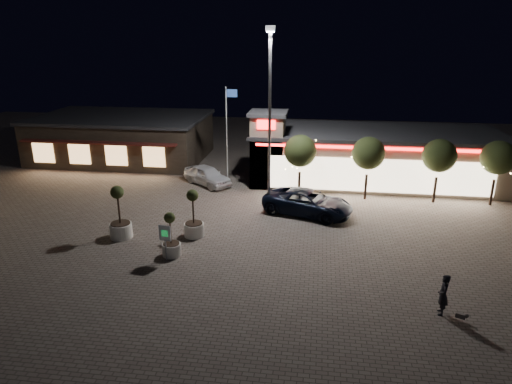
# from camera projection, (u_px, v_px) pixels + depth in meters

# --- Properties ---
(ground) EXTENTS (90.00, 90.00, 0.00)m
(ground) POSITION_uv_depth(u_px,v_px,m) (217.00, 258.00, 25.53)
(ground) COLOR #695E55
(ground) RESTS_ON ground
(retail_building) EXTENTS (20.40, 8.40, 6.10)m
(retail_building) POSITION_uv_depth(u_px,v_px,m) (368.00, 155.00, 38.35)
(retail_building) COLOR gray
(retail_building) RESTS_ON ground
(restaurant_building) EXTENTS (16.40, 11.00, 4.30)m
(restaurant_building) POSITION_uv_depth(u_px,v_px,m) (123.00, 137.00, 45.34)
(restaurant_building) COLOR #382D23
(restaurant_building) RESTS_ON ground
(floodlight_pole) EXTENTS (0.60, 0.40, 12.38)m
(floodlight_pole) POSITION_uv_depth(u_px,v_px,m) (270.00, 111.00, 30.44)
(floodlight_pole) COLOR gray
(floodlight_pole) RESTS_ON ground
(flagpole) EXTENTS (0.95, 0.10, 8.00)m
(flagpole) POSITION_uv_depth(u_px,v_px,m) (228.00, 128.00, 36.38)
(flagpole) COLOR white
(flagpole) RESTS_ON ground
(string_tree_a) EXTENTS (2.42, 2.42, 4.79)m
(string_tree_a) POSITION_uv_depth(u_px,v_px,m) (300.00, 151.00, 34.12)
(string_tree_a) COLOR #332319
(string_tree_a) RESTS_ON ground
(string_tree_b) EXTENTS (2.42, 2.42, 4.79)m
(string_tree_b) POSITION_uv_depth(u_px,v_px,m) (368.00, 153.00, 33.47)
(string_tree_b) COLOR #332319
(string_tree_b) RESTS_ON ground
(string_tree_c) EXTENTS (2.42, 2.42, 4.79)m
(string_tree_c) POSITION_uv_depth(u_px,v_px,m) (439.00, 156.00, 32.81)
(string_tree_c) COLOR #332319
(string_tree_c) RESTS_ON ground
(string_tree_d) EXTENTS (2.42, 2.42, 4.79)m
(string_tree_d) POSITION_uv_depth(u_px,v_px,m) (498.00, 158.00, 32.28)
(string_tree_d) COLOR #332319
(string_tree_d) RESTS_ON ground
(pickup_truck) EXTENTS (6.76, 4.67, 1.71)m
(pickup_truck) POSITION_uv_depth(u_px,v_px,m) (308.00, 202.00, 31.46)
(pickup_truck) COLOR black
(pickup_truck) RESTS_ON ground
(white_sedan) EXTENTS (4.83, 4.37, 1.59)m
(white_sedan) POSITION_uv_depth(u_px,v_px,m) (207.00, 175.00, 37.71)
(white_sedan) COLOR silver
(white_sedan) RESTS_ON ground
(pedestrian) EXTENTS (0.53, 0.74, 1.93)m
(pedestrian) POSITION_uv_depth(u_px,v_px,m) (443.00, 295.00, 20.14)
(pedestrian) COLOR black
(pedestrian) RESTS_ON ground
(dog) EXTENTS (0.53, 0.34, 0.29)m
(dog) POSITION_uv_depth(u_px,v_px,m) (463.00, 316.00, 19.80)
(dog) COLOR #59514C
(dog) RESTS_ON ground
(planter_left) EXTENTS (1.36, 1.36, 3.34)m
(planter_left) POSITION_uv_depth(u_px,v_px,m) (120.00, 222.00, 27.79)
(planter_left) COLOR silver
(planter_left) RESTS_ON ground
(planter_mid) EXTENTS (1.06, 1.06, 2.60)m
(planter_mid) POSITION_uv_depth(u_px,v_px,m) (171.00, 242.00, 25.59)
(planter_mid) COLOR silver
(planter_mid) RESTS_ON ground
(planter_right) EXTENTS (1.23, 1.23, 3.03)m
(planter_right) POSITION_uv_depth(u_px,v_px,m) (194.00, 222.00, 28.02)
(planter_right) COLOR silver
(planter_right) RESTS_ON ground
(valet_sign) EXTENTS (0.68, 0.15, 2.06)m
(valet_sign) POSITION_uv_depth(u_px,v_px,m) (165.00, 236.00, 24.83)
(valet_sign) COLOR gray
(valet_sign) RESTS_ON ground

